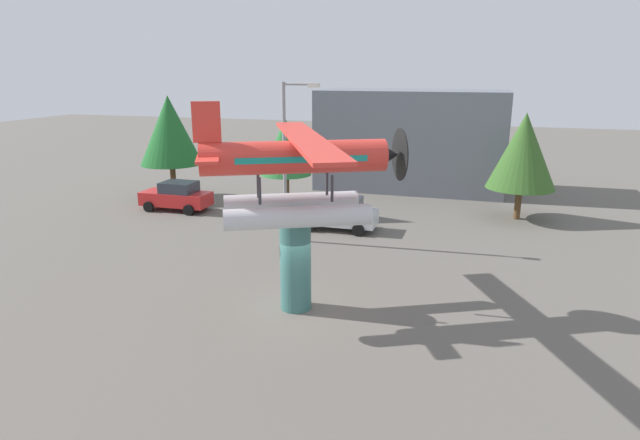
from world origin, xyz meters
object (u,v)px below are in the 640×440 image
object	(u,v)px
floatplane_monument	(298,171)
tree_center_back	(523,151)
car_near_red	(177,196)
car_mid_silver	(338,213)
storefront_building	(412,139)
tree_east	(286,147)
display_pedestal	(296,265)
streetlight_primary	(288,151)
tree_west	(170,130)

from	to	relation	value
floatplane_monument	tree_center_back	bearing A→B (deg)	35.62
car_near_red	car_mid_silver	xyz separation A→B (m)	(10.44, -1.16, 0.00)
storefront_building	car_near_red	bearing A→B (deg)	-139.37
car_mid_silver	tree_east	xyz separation A→B (m)	(-3.73, 2.15, 3.10)
display_pedestal	storefront_building	distance (m)	22.10
car_near_red	streetlight_primary	xyz separation A→B (m)	(8.60, -3.73, 3.61)
car_mid_silver	storefront_building	world-z (taller)	storefront_building
car_mid_silver	streetlight_primary	distance (m)	4.80
car_mid_silver	tree_center_back	distance (m)	10.94
storefront_building	tree_east	world-z (taller)	storefront_building
streetlight_primary	storefront_building	distance (m)	15.17
streetlight_primary	storefront_building	world-z (taller)	streetlight_primary
streetlight_primary	tree_east	world-z (taller)	streetlight_primary
floatplane_monument	display_pedestal	bearing A→B (deg)	180.00
tree_west	tree_east	world-z (taller)	tree_west
tree_east	tree_center_back	xyz separation A→B (m)	(13.00, 2.83, -0.08)
tree_center_back	storefront_building	bearing A→B (deg)	135.15
tree_center_back	display_pedestal	bearing A→B (deg)	-118.69
streetlight_primary	tree_west	bearing A→B (deg)	148.06
car_near_red	car_mid_silver	bearing A→B (deg)	173.67
display_pedestal	tree_west	xyz separation A→B (m)	(-13.44, 13.98, 2.83)
streetlight_primary	tree_center_back	world-z (taller)	streetlight_primary
display_pedestal	tree_center_back	size ratio (longest dim) A/B	0.55
car_near_red	tree_west	size ratio (longest dim) A/B	0.63
floatplane_monument	tree_west	xyz separation A→B (m)	(-13.56, 13.93, -0.49)
floatplane_monument	car_mid_silver	world-z (taller)	floatplane_monument
display_pedestal	tree_west	bearing A→B (deg)	133.87
tree_center_back	tree_west	bearing A→B (deg)	-177.38
display_pedestal	floatplane_monument	bearing A→B (deg)	25.95
floatplane_monument	streetlight_primary	xyz separation A→B (m)	(-3.03, 7.36, -0.48)
car_mid_silver	storefront_building	size ratio (longest dim) A/B	0.33
storefront_building	tree_center_back	xyz separation A→B (m)	(7.06, -7.03, 0.45)
tree_west	storefront_building	bearing A→B (deg)	28.81
storefront_building	tree_east	distance (m)	11.52
tree_east	car_mid_silver	bearing A→B (deg)	-29.93
floatplane_monument	tree_east	distance (m)	13.08
car_near_red	tree_west	bearing A→B (deg)	-55.68
tree_west	floatplane_monument	bearing A→B (deg)	-45.76
tree_west	tree_center_back	bearing A→B (deg)	2.62
floatplane_monument	tree_west	size ratio (longest dim) A/B	1.47
display_pedestal	tree_east	xyz separation A→B (m)	(-4.80, 12.14, 2.33)
display_pedestal	streetlight_primary	distance (m)	8.46
tree_center_back	streetlight_primary	bearing A→B (deg)	-145.78
display_pedestal	storefront_building	size ratio (longest dim) A/B	0.26
floatplane_monument	storefront_building	bearing A→B (deg)	61.41
display_pedestal	storefront_building	xyz separation A→B (m)	(1.13, 22.00, 1.80)
tree_west	tree_east	distance (m)	8.85
streetlight_primary	tree_west	xyz separation A→B (m)	(-10.53, 6.57, -0.02)
car_mid_silver	tree_center_back	bearing A→B (deg)	-151.75
floatplane_monument	car_mid_silver	size ratio (longest dim) A/B	2.34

